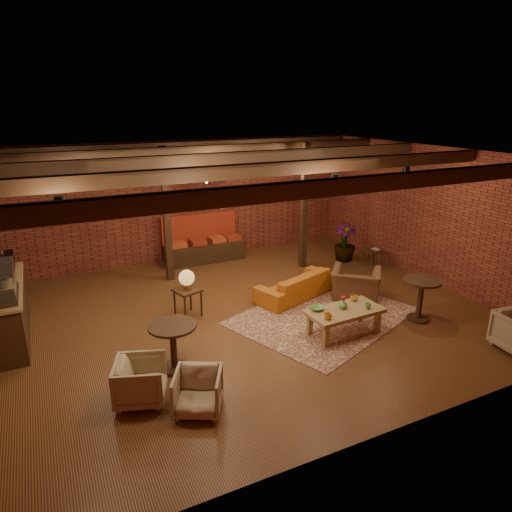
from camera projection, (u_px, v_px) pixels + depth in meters
name	position (u px, v px, depth m)	size (l,w,h in m)	color
floor	(235.00, 317.00, 9.23)	(10.00, 10.00, 0.00)	#421D10
ceiling	(232.00, 157.00, 8.20)	(10.00, 8.00, 0.02)	black
wall_back	(175.00, 202.00, 12.13)	(10.00, 0.02, 3.20)	maroon
wall_front	(368.00, 332.00, 5.31)	(10.00, 0.02, 3.20)	maroon
wall_right	(428.00, 215.00, 10.77)	(0.02, 8.00, 3.20)	maroon
ceiling_beams	(232.00, 163.00, 8.24)	(9.80, 6.40, 0.22)	black
ceiling_pipe	(203.00, 166.00, 9.68)	(0.12, 0.12, 9.60)	black
post_left	(167.00, 216.00, 10.69)	(0.16, 0.16, 3.20)	black
post_right	(304.00, 207.00, 11.57)	(0.16, 0.16, 3.20)	black
service_counter	(1.00, 298.00, 8.15)	(0.80, 2.50, 1.60)	black
plant_counter	(4.00, 272.00, 8.22)	(0.35, 0.39, 0.30)	#337F33
banquette	(203.00, 243.00, 12.35)	(2.10, 0.70, 1.00)	#A42F1B
service_sign	(207.00, 177.00, 11.37)	(0.86, 0.06, 0.30)	#FF5A19
ceiling_spotlights	(232.00, 175.00, 8.31)	(6.40, 4.40, 0.28)	black
rug	(323.00, 316.00, 9.27)	(3.39, 2.59, 0.01)	maroon
sofa	(296.00, 284.00, 10.12)	(1.97, 0.77, 0.58)	#B45F19
coffee_table	(343.00, 312.00, 8.45)	(1.46, 0.77, 0.74)	#A07F4B
side_table_lamp	(187.00, 281.00, 9.04)	(0.59, 0.59, 0.99)	black
round_table_left	(173.00, 339.00, 7.27)	(0.77, 0.77, 0.80)	black
armchair_a	(141.00, 379.00, 6.55)	(0.70, 0.65, 0.72)	beige
armchair_b	(198.00, 390.00, 6.35)	(0.65, 0.60, 0.66)	beige
armchair_right	(356.00, 279.00, 9.99)	(1.03, 0.67, 0.90)	brown
side_table_book	(373.00, 251.00, 11.85)	(0.44, 0.44, 0.50)	black
round_table_right	(421.00, 293.00, 8.95)	(0.73, 0.73, 0.85)	black
plant_tall	(347.00, 205.00, 12.03)	(1.72, 1.72, 3.07)	#4C7F4C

